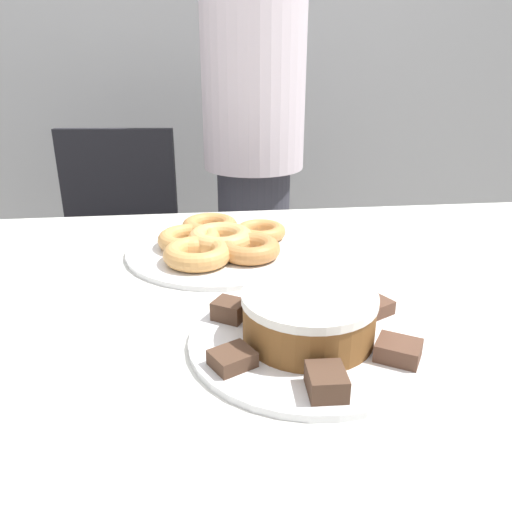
% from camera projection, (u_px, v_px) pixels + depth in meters
% --- Properties ---
extents(wall_back, '(8.00, 0.05, 2.60)m').
position_uv_depth(wall_back, '(213.00, 12.00, 2.09)').
color(wall_back, '#A8AAAD').
rests_on(wall_back, ground_plane).
extents(table, '(1.54, 1.02, 0.76)m').
position_uv_depth(table, '(260.00, 346.00, 0.84)').
color(table, silver).
rests_on(table, ground_plane).
extents(person_standing, '(0.32, 0.32, 1.59)m').
position_uv_depth(person_standing, '(254.00, 151.00, 1.60)').
color(person_standing, '#383842').
rests_on(person_standing, ground_plane).
extents(office_chair_left, '(0.48, 0.48, 0.90)m').
position_uv_depth(office_chair_left, '(116.00, 276.00, 1.69)').
color(office_chair_left, black).
rests_on(office_chair_left, ground_plane).
extents(plate_cake, '(0.33, 0.33, 0.01)m').
position_uv_depth(plate_cake, '(307.00, 340.00, 0.69)').
color(plate_cake, white).
rests_on(plate_cake, table).
extents(plate_donuts, '(0.38, 0.38, 0.01)m').
position_uv_depth(plate_donuts, '(221.00, 249.00, 1.01)').
color(plate_donuts, white).
rests_on(plate_donuts, table).
extents(frosted_cake, '(0.18, 0.18, 0.07)m').
position_uv_depth(frosted_cake, '(309.00, 315.00, 0.67)').
color(frosted_cake, brown).
rests_on(frosted_cake, plate_cake).
extents(lamington_0, '(0.06, 0.06, 0.03)m').
position_uv_depth(lamington_0, '(230.00, 310.00, 0.73)').
color(lamington_0, '#513828').
rests_on(lamington_0, plate_cake).
extents(lamington_1, '(0.06, 0.06, 0.02)m').
position_uv_depth(lamington_1, '(232.00, 358.00, 0.62)').
color(lamington_1, '#513828').
rests_on(lamington_1, plate_cake).
extents(lamington_2, '(0.05, 0.05, 0.03)m').
position_uv_depth(lamington_2, '(326.00, 381.00, 0.57)').
color(lamington_2, '#513828').
rests_on(lamington_2, plate_cake).
extents(lamington_3, '(0.07, 0.07, 0.02)m').
position_uv_depth(lamington_3, '(398.00, 350.00, 0.63)').
color(lamington_3, brown).
rests_on(lamington_3, plate_cake).
extents(lamington_4, '(0.07, 0.07, 0.02)m').
position_uv_depth(lamington_4, '(371.00, 307.00, 0.74)').
color(lamington_4, brown).
rests_on(lamington_4, plate_cake).
extents(lamington_5, '(0.05, 0.06, 0.02)m').
position_uv_depth(lamington_5, '(295.00, 290.00, 0.79)').
color(lamington_5, '#513828').
rests_on(lamington_5, plate_cake).
extents(donut_0, '(0.13, 0.13, 0.04)m').
position_uv_depth(donut_0, '(221.00, 238.00, 1.00)').
color(donut_0, '#E5AD66').
rests_on(donut_0, plate_donuts).
extents(donut_1, '(0.12, 0.12, 0.03)m').
position_uv_depth(donut_1, '(252.00, 248.00, 0.95)').
color(donut_1, '#C68447').
rests_on(donut_1, plate_donuts).
extents(donut_2, '(0.11, 0.11, 0.03)m').
position_uv_depth(donut_2, '(261.00, 231.00, 1.05)').
color(donut_2, '#D18E4C').
rests_on(donut_2, plate_donuts).
extents(donut_3, '(0.12, 0.12, 0.03)m').
position_uv_depth(donut_3, '(210.00, 226.00, 1.08)').
color(donut_3, '#D18E4C').
rests_on(donut_3, plate_donuts).
extents(donut_4, '(0.13, 0.13, 0.03)m').
position_uv_depth(donut_4, '(189.00, 239.00, 1.00)').
color(donut_4, tan).
rests_on(donut_4, plate_donuts).
extents(donut_5, '(0.13, 0.13, 0.04)m').
position_uv_depth(donut_5, '(197.00, 254.00, 0.92)').
color(donut_5, tan).
rests_on(donut_5, plate_donuts).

